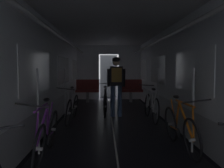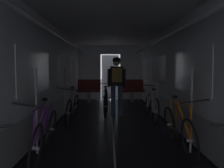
{
  "view_description": "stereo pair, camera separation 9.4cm",
  "coord_description": "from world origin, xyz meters",
  "px_view_note": "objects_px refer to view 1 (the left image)",
  "views": [
    {
      "loc": [
        -0.19,
        -1.72,
        1.39
      ],
      "look_at": [
        0.0,
        4.38,
        1.0
      ],
      "focal_mm": 37.85,
      "sensor_mm": 36.0,
      "label": 1
    },
    {
      "loc": [
        -0.1,
        -1.73,
        1.39
      ],
      "look_at": [
        0.0,
        4.38,
        1.0
      ],
      "focal_mm": 37.85,
      "sensor_mm": 36.0,
      "label": 2
    }
  ],
  "objects_px": {
    "bench_seat_far_right": "(131,88)",
    "bicycle_orange": "(180,128)",
    "bicycle_silver": "(72,108)",
    "bicycle_purple": "(47,134)",
    "bench_seat_far_left": "(88,89)",
    "bicycle_black_in_aisle": "(105,102)",
    "bicycle_white": "(151,106)",
    "person_cyclist_aisle": "(116,80)"
  },
  "relations": [
    {
      "from": "bench_seat_far_left",
      "to": "bench_seat_far_right",
      "type": "distance_m",
      "value": 1.8
    },
    {
      "from": "bench_seat_far_left",
      "to": "bicycle_purple",
      "type": "xyz_separation_m",
      "value": [
        -0.19,
        -6.18,
        -0.19
      ]
    },
    {
      "from": "bicycle_silver",
      "to": "person_cyclist_aisle",
      "type": "relative_size",
      "value": 0.98
    },
    {
      "from": "bench_seat_far_right",
      "to": "bicycle_orange",
      "type": "height_order",
      "value": "bench_seat_far_right"
    },
    {
      "from": "bench_seat_far_right",
      "to": "person_cyclist_aisle",
      "type": "xyz_separation_m",
      "value": [
        -0.75,
        -3.0,
        0.5
      ]
    },
    {
      "from": "bicycle_white",
      "to": "bicycle_purple",
      "type": "height_order",
      "value": "bicycle_purple"
    },
    {
      "from": "bicycle_orange",
      "to": "bicycle_purple",
      "type": "distance_m",
      "value": 2.21
    },
    {
      "from": "bench_seat_far_left",
      "to": "bench_seat_far_right",
      "type": "bearing_deg",
      "value": 0.0
    },
    {
      "from": "bicycle_purple",
      "to": "bench_seat_far_right",
      "type": "bearing_deg",
      "value": 72.17
    },
    {
      "from": "bicycle_purple",
      "to": "person_cyclist_aisle",
      "type": "bearing_deg",
      "value": 68.75
    },
    {
      "from": "bicycle_orange",
      "to": "bench_seat_far_left",
      "type": "bearing_deg",
      "value": 108.81
    },
    {
      "from": "bicycle_white",
      "to": "bicycle_black_in_aisle",
      "type": "distance_m",
      "value": 1.47
    },
    {
      "from": "bench_seat_far_left",
      "to": "bicycle_orange",
      "type": "distance_m",
      "value": 6.21
    },
    {
      "from": "bench_seat_far_left",
      "to": "person_cyclist_aisle",
      "type": "height_order",
      "value": "person_cyclist_aisle"
    },
    {
      "from": "bench_seat_far_right",
      "to": "bicycle_silver",
      "type": "xyz_separation_m",
      "value": [
        -1.94,
        -3.66,
        -0.19
      ]
    },
    {
      "from": "bench_seat_far_right",
      "to": "bicycle_white",
      "type": "height_order",
      "value": "bench_seat_far_right"
    },
    {
      "from": "bicycle_orange",
      "to": "person_cyclist_aisle",
      "type": "height_order",
      "value": "person_cyclist_aisle"
    },
    {
      "from": "bicycle_black_in_aisle",
      "to": "bench_seat_far_right",
      "type": "bearing_deg",
      "value": 68.73
    },
    {
      "from": "bicycle_silver",
      "to": "bench_seat_far_left",
      "type": "bearing_deg",
      "value": 87.76
    },
    {
      "from": "bench_seat_far_right",
      "to": "bicycle_orange",
      "type": "relative_size",
      "value": 0.58
    },
    {
      "from": "bench_seat_far_right",
      "to": "person_cyclist_aisle",
      "type": "bearing_deg",
      "value": -104.06
    },
    {
      "from": "bicycle_orange",
      "to": "bicycle_white",
      "type": "height_order",
      "value": "bicycle_orange"
    },
    {
      "from": "bicycle_white",
      "to": "person_cyclist_aisle",
      "type": "bearing_deg",
      "value": 149.61
    },
    {
      "from": "bench_seat_far_right",
      "to": "bench_seat_far_left",
      "type": "bearing_deg",
      "value": 180.0
    },
    {
      "from": "bench_seat_far_right",
      "to": "bicycle_black_in_aisle",
      "type": "distance_m",
      "value": 2.95
    },
    {
      "from": "bench_seat_far_left",
      "to": "bicycle_white",
      "type": "distance_m",
      "value": 4.06
    },
    {
      "from": "bicycle_silver",
      "to": "person_cyclist_aisle",
      "type": "height_order",
      "value": "person_cyclist_aisle"
    },
    {
      "from": "bicycle_white",
      "to": "bicycle_purple",
      "type": "xyz_separation_m",
      "value": [
        -2.15,
        -2.64,
        -0.0
      ]
    },
    {
      "from": "bench_seat_far_right",
      "to": "bicycle_black_in_aisle",
      "type": "xyz_separation_m",
      "value": [
        -1.07,
        -2.74,
        -0.18
      ]
    },
    {
      "from": "bench_seat_far_right",
      "to": "bicycle_black_in_aisle",
      "type": "relative_size",
      "value": 0.58
    },
    {
      "from": "bench_seat_far_right",
      "to": "person_cyclist_aisle",
      "type": "relative_size",
      "value": 0.57
    },
    {
      "from": "person_cyclist_aisle",
      "to": "bench_seat_far_left",
      "type": "bearing_deg",
      "value": 109.22
    },
    {
      "from": "bench_seat_far_right",
      "to": "bicycle_orange",
      "type": "bearing_deg",
      "value": -88.05
    },
    {
      "from": "bicycle_purple",
      "to": "person_cyclist_aisle",
      "type": "height_order",
      "value": "person_cyclist_aisle"
    },
    {
      "from": "person_cyclist_aisle",
      "to": "bicycle_black_in_aisle",
      "type": "relative_size",
      "value": 1.02
    },
    {
      "from": "bicycle_purple",
      "to": "bicycle_white",
      "type": "bearing_deg",
      "value": 50.81
    },
    {
      "from": "bench_seat_far_left",
      "to": "bicycle_white",
      "type": "bearing_deg",
      "value": -60.98
    },
    {
      "from": "bicycle_orange",
      "to": "bicycle_silver",
      "type": "bearing_deg",
      "value": 134.13
    },
    {
      "from": "bench_seat_far_left",
      "to": "person_cyclist_aisle",
      "type": "xyz_separation_m",
      "value": [
        1.05,
        -3.0,
        0.5
      ]
    },
    {
      "from": "bicycle_silver",
      "to": "bicycle_black_in_aisle",
      "type": "bearing_deg",
      "value": 46.49
    },
    {
      "from": "bicycle_silver",
      "to": "bicycle_purple",
      "type": "bearing_deg",
      "value": -91.04
    },
    {
      "from": "bench_seat_far_left",
      "to": "bicycle_silver",
      "type": "relative_size",
      "value": 0.58
    }
  ]
}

